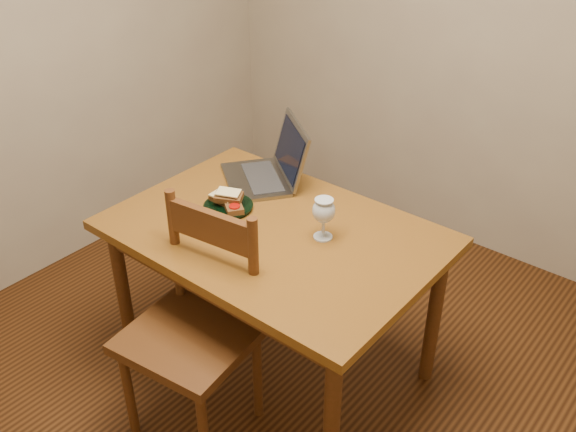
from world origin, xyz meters
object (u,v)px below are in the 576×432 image
Objects in this scene: chair at (193,321)px; milk_glass at (324,219)px; laptop at (272,166)px; table at (274,247)px; plate at (228,207)px.

milk_glass is at bearing 59.40° from chair.
milk_glass is 0.35× the size of laptop.
chair reaches higher than table.
milk_glass is (0.19, 0.08, 0.17)m from table.
chair is 0.54m from plate.
milk_glass is (0.22, 0.52, 0.30)m from chair.
milk_glass reaches higher than plate.
plate is at bearing -179.86° from table.
milk_glass reaches higher than table.
chair is (-0.03, -0.44, -0.12)m from table.
milk_glass is at bearing 9.32° from laptop.
table is 0.27m from plate.
plate is 0.45m from milk_glass.
chair is 2.42× the size of plate.
milk_glass is at bearing 9.89° from plate.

